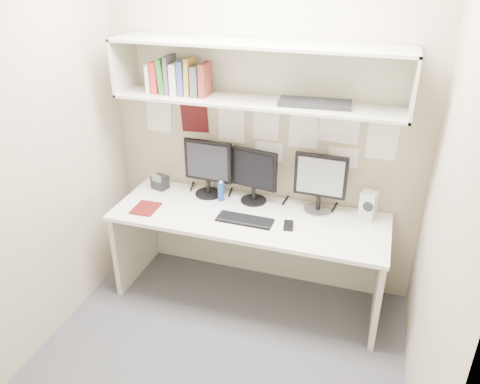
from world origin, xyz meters
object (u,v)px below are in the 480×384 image
(monitor_left, at_px, (208,166))
(monitor_center, at_px, (254,173))
(monitor_right, at_px, (320,181))
(desk_phone, at_px, (160,182))
(maroon_notebook, at_px, (146,208))
(speaker, at_px, (368,206))
(keyboard, at_px, (245,220))
(desk, at_px, (249,256))

(monitor_left, height_order, monitor_center, monitor_left)
(monitor_right, xyz_separation_m, desk_phone, (-1.28, -0.03, -0.19))
(maroon_notebook, xyz_separation_m, desk_phone, (-0.05, 0.35, 0.05))
(monitor_right, relative_size, desk_phone, 3.09)
(speaker, height_order, desk_phone, speaker)
(monitor_center, bearing_deg, desk_phone, -167.97)
(speaker, xyz_separation_m, maroon_notebook, (-1.58, -0.36, -0.10))
(monitor_left, relative_size, keyboard, 1.11)
(monitor_left, xyz_separation_m, desk_phone, (-0.41, -0.03, -0.19))
(monitor_center, relative_size, keyboard, 1.04)
(monitor_left, relative_size, desk_phone, 3.13)
(keyboard, bearing_deg, monitor_center, 96.34)
(desk, bearing_deg, maroon_notebook, -168.44)
(keyboard, bearing_deg, monitor_right, 35.86)
(keyboard, xyz_separation_m, maroon_notebook, (-0.76, -0.05, -0.00))
(monitor_left, bearing_deg, keyboard, -35.95)
(desk, xyz_separation_m, monitor_center, (-0.03, 0.22, 0.60))
(monitor_right, bearing_deg, maroon_notebook, -161.10)
(maroon_notebook, bearing_deg, monitor_right, 15.21)
(desk_phone, bearing_deg, desk, 1.64)
(desk, height_order, maroon_notebook, maroon_notebook)
(monitor_right, height_order, desk_phone, monitor_right)
(keyboard, height_order, speaker, speaker)
(desk, height_order, desk_phone, desk_phone)
(monitor_left, height_order, desk_phone, monitor_left)
(monitor_left, relative_size, maroon_notebook, 2.09)
(desk, xyz_separation_m, keyboard, (-0.00, -0.10, 0.37))
(keyboard, xyz_separation_m, speaker, (0.82, 0.30, 0.10))
(speaker, bearing_deg, desk_phone, -165.44)
(keyboard, bearing_deg, maroon_notebook, -174.42)
(speaker, bearing_deg, keyboard, -145.53)
(monitor_center, xyz_separation_m, speaker, (0.85, -0.02, -0.13))
(desk_phone, bearing_deg, monitor_right, 16.23)
(monitor_left, height_order, keyboard, monitor_left)
(desk, height_order, monitor_center, monitor_center)
(maroon_notebook, bearing_deg, keyboard, 2.34)
(speaker, bearing_deg, desk, -151.91)
(desk, relative_size, desk_phone, 14.04)
(monitor_center, height_order, maroon_notebook, monitor_center)
(desk, height_order, speaker, speaker)
(monitor_left, distance_m, maroon_notebook, 0.57)
(monitor_left, xyz_separation_m, maroon_notebook, (-0.36, -0.37, -0.24))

